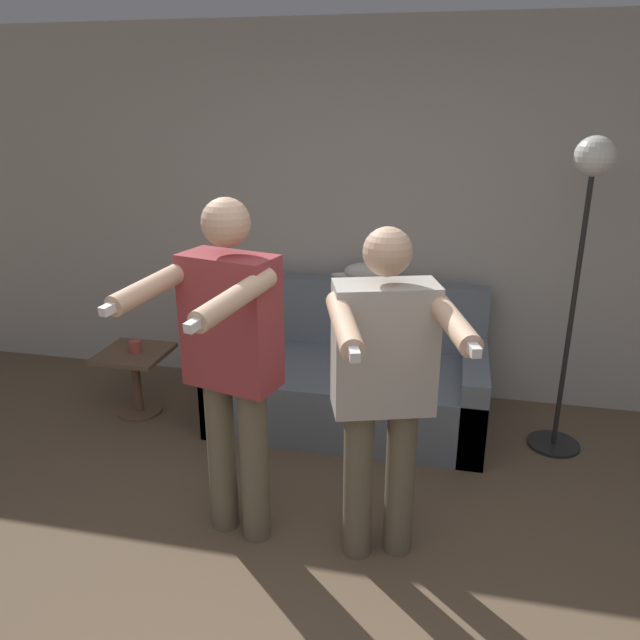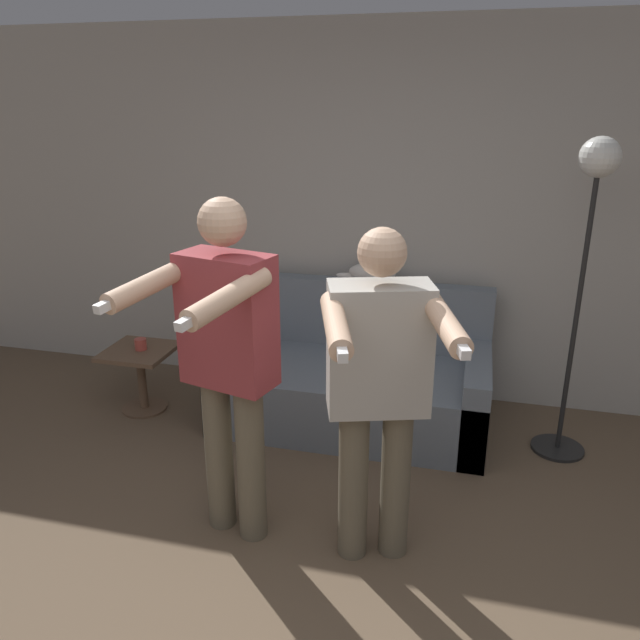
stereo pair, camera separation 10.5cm
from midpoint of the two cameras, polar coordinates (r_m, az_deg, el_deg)
name	(u,v)px [view 1 (the left image)]	position (r m, az deg, el deg)	size (l,w,h in m)	color
wall_back	(389,218)	(4.45, 5.69, 9.25)	(10.00, 0.05, 2.60)	#B7B2A8
couch	(350,381)	(4.27, 2.06, -5.62)	(1.78, 0.92, 0.89)	slate
person_left	(230,355)	(2.91, -9.24, -3.16)	(0.61, 0.76, 1.70)	#6B604C
person_right	(384,380)	(2.76, 4.77, -5.51)	(0.64, 0.78, 1.60)	#6B604C
cat	(369,271)	(4.34, 3.83, 4.45)	(0.45, 0.14, 0.16)	silver
floor_lamp	(585,222)	(3.83, 22.35, 8.25)	(0.32, 0.32, 1.91)	black
side_table	(135,369)	(4.52, -17.17, -4.29)	(0.45, 0.45, 0.46)	brown
cup	(135,346)	(4.45, -17.17, -2.32)	(0.08, 0.08, 0.08)	#B7473D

